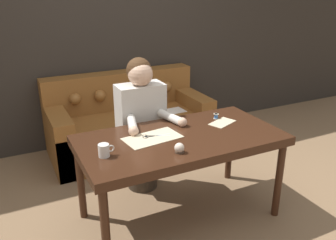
{
  "coord_description": "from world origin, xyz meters",
  "views": [
    {
      "loc": [
        -1.27,
        -2.24,
        1.84
      ],
      "look_at": [
        -0.12,
        0.09,
        0.83
      ],
      "focal_mm": 38.0,
      "sensor_mm": 36.0,
      "label": 1
    }
  ],
  "objects": [
    {
      "name": "ground_plane",
      "position": [
        0.0,
        0.0,
        0.0
      ],
      "size": [
        16.0,
        16.0,
        0.0
      ],
      "primitive_type": "plane",
      "color": "#846647"
    },
    {
      "name": "mug",
      "position": [
        -0.7,
        -0.11,
        0.78
      ],
      "size": [
        0.11,
        0.08,
        0.09
      ],
      "color": "silver",
      "rests_on": "dining_table"
    },
    {
      "name": "pattern_paper_offcut",
      "position": [
        0.37,
        0.06,
        0.73
      ],
      "size": [
        0.27,
        0.21,
        0.0
      ],
      "color": "beige",
      "rests_on": "dining_table"
    },
    {
      "name": "couch",
      "position": [
        0.0,
        1.37,
        0.31
      ],
      "size": [
        1.78,
        0.84,
        0.87
      ],
      "color": "brown",
      "rests_on": "ground_plane"
    },
    {
      "name": "dining_table",
      "position": [
        -0.07,
        -0.03,
        0.66
      ],
      "size": [
        1.58,
        0.81,
        0.73
      ],
      "color": "#381E11",
      "rests_on": "ground_plane"
    },
    {
      "name": "person",
      "position": [
        -0.17,
        0.53,
        0.64
      ],
      "size": [
        0.51,
        0.58,
        1.25
      ],
      "color": "#33281E",
      "rests_on": "ground_plane"
    },
    {
      "name": "thread_spool",
      "position": [
        0.38,
        0.16,
        0.75
      ],
      "size": [
        0.04,
        0.04,
        0.05
      ],
      "color": "#3366B2",
      "rests_on": "dining_table"
    },
    {
      "name": "pattern_paper_main",
      "position": [
        -0.28,
        0.03,
        0.73
      ],
      "size": [
        0.46,
        0.29,
        0.0
      ],
      "color": "beige",
      "rests_on": "dining_table"
    },
    {
      "name": "scissors",
      "position": [
        -0.28,
        0.06,
        0.73
      ],
      "size": [
        0.22,
        0.11,
        0.01
      ],
      "color": "silver",
      "rests_on": "dining_table"
    },
    {
      "name": "pin_cushion",
      "position": [
        -0.21,
        -0.28,
        0.76
      ],
      "size": [
        0.07,
        0.07,
        0.07
      ],
      "color": "#4C3828",
      "rests_on": "dining_table"
    },
    {
      "name": "wall_back",
      "position": [
        0.0,
        1.79,
        1.3
      ],
      "size": [
        8.0,
        0.06,
        2.6
      ],
      "color": "#2D2823",
      "rests_on": "ground_plane"
    }
  ]
}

